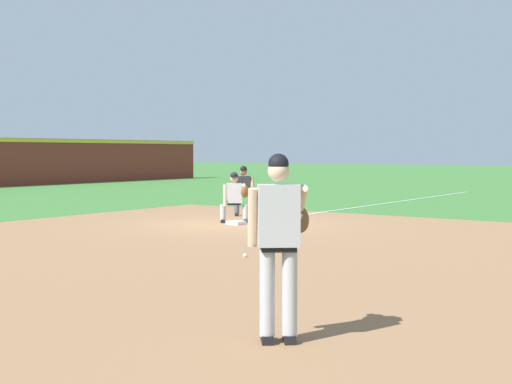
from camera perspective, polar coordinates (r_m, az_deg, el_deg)
ground_plane at (r=18.33m, az=-1.60°, el=-2.61°), size 160.00×160.00×0.00m
infield_dirt_patch at (r=12.69m, az=-0.66°, el=-5.23°), size 18.00×18.00×0.01m
foul_line_stripe at (r=26.03m, az=10.31°, el=-0.90°), size 17.92×0.10×0.00m
first_base_bag at (r=18.33m, az=-1.60°, el=-2.47°), size 0.38×0.38×0.09m
baseball at (r=12.67m, az=-0.89°, el=-5.09°), size 0.07×0.07×0.07m
pitcher at (r=6.97m, az=1.91°, el=-3.51°), size 0.85×0.57×1.86m
first_baseman at (r=18.67m, az=-1.69°, el=-0.25°), size 0.77×1.07×1.34m
umpire at (r=20.67m, az=-1.00°, el=0.26°), size 0.65×0.68×1.46m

